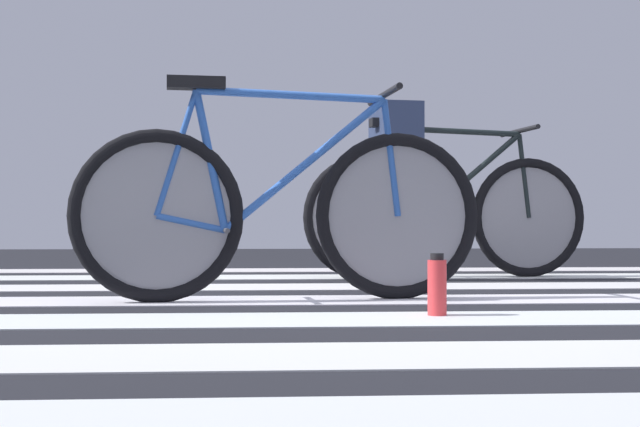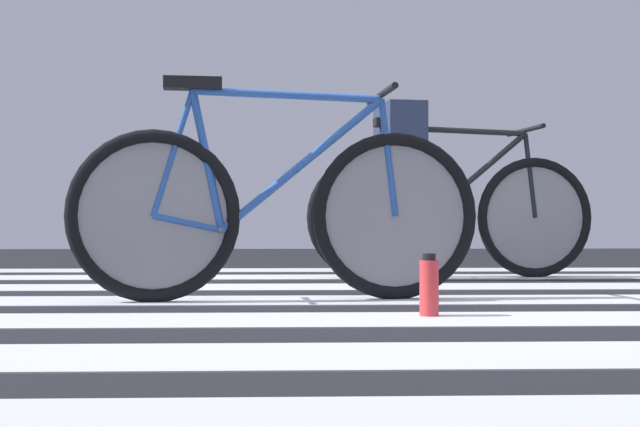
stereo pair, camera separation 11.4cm
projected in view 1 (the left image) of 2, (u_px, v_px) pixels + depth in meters
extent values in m
cube|color=black|center=(326.00, 302.00, 3.72)|extent=(18.00, 14.00, 0.02)
cube|color=silver|center=(350.00, 424.00, 1.43)|extent=(5.20, 0.44, 0.00)
cube|color=silver|center=(348.00, 355.00, 2.17)|extent=(5.20, 0.44, 0.00)
cube|color=silver|center=(316.00, 320.00, 2.96)|extent=(5.20, 0.44, 0.00)
cube|color=silver|center=(342.00, 300.00, 3.70)|extent=(5.20, 0.44, 0.00)
cube|color=silver|center=(335.00, 287.00, 4.45)|extent=(5.20, 0.44, 0.00)
cube|color=silver|center=(307.00, 277.00, 5.24)|extent=(5.20, 0.44, 0.00)
cube|color=silver|center=(324.00, 270.00, 5.98)|extent=(5.20, 0.44, 0.00)
torus|color=black|center=(157.00, 216.00, 3.59)|extent=(0.72, 0.13, 0.72)
torus|color=black|center=(398.00, 216.00, 3.76)|extent=(0.72, 0.13, 0.72)
cylinder|color=gray|center=(157.00, 216.00, 3.59)|extent=(0.60, 0.07, 0.61)
cylinder|color=gray|center=(398.00, 216.00, 3.76)|extent=(0.60, 0.07, 0.61)
cylinder|color=#2B5AB2|center=(292.00, 95.00, 3.69)|extent=(0.80, 0.12, 0.05)
cylinder|color=#2B5AB2|center=(306.00, 164.00, 3.69)|extent=(0.70, 0.11, 0.59)
cylinder|color=#2B5AB2|center=(211.00, 160.00, 3.63)|extent=(0.16, 0.05, 0.59)
cylinder|color=#2B5AB2|center=(191.00, 223.00, 3.61)|extent=(0.29, 0.06, 0.09)
cylinder|color=#2B5AB2|center=(176.00, 153.00, 3.60)|extent=(0.19, 0.05, 0.53)
cylinder|color=#2B5AB2|center=(391.00, 158.00, 3.76)|extent=(0.09, 0.04, 0.50)
cube|color=black|center=(196.00, 83.00, 3.62)|extent=(0.25, 0.12, 0.05)
cylinder|color=black|center=(384.00, 95.00, 3.75)|extent=(0.08, 0.52, 0.03)
cylinder|color=#4C4C51|center=(225.00, 230.00, 3.63)|extent=(0.06, 0.34, 0.02)
torus|color=black|center=(364.00, 217.00, 5.05)|extent=(0.72, 0.15, 0.72)
torus|color=black|center=(529.00, 218.00, 5.25)|extent=(0.72, 0.15, 0.72)
cylinder|color=gray|center=(364.00, 217.00, 5.05)|extent=(0.60, 0.09, 0.61)
cylinder|color=gray|center=(529.00, 218.00, 5.25)|extent=(0.60, 0.09, 0.61)
cylinder|color=black|center=(456.00, 131.00, 5.17)|extent=(0.80, 0.14, 0.05)
cylinder|color=black|center=(466.00, 180.00, 5.18)|extent=(0.70, 0.13, 0.59)
cylinder|color=black|center=(401.00, 178.00, 5.10)|extent=(0.16, 0.05, 0.59)
cylinder|color=black|center=(387.00, 223.00, 5.08)|extent=(0.29, 0.07, 0.09)
cylinder|color=black|center=(377.00, 173.00, 5.07)|extent=(0.19, 0.05, 0.53)
cylinder|color=black|center=(524.00, 176.00, 5.25)|extent=(0.09, 0.04, 0.50)
cube|color=black|center=(391.00, 123.00, 5.09)|extent=(0.25, 0.12, 0.05)
cylinder|color=black|center=(519.00, 131.00, 5.24)|extent=(0.10, 0.52, 0.03)
cylinder|color=#4C4C51|center=(410.00, 228.00, 5.11)|extent=(0.07, 0.34, 0.02)
cylinder|color=brown|center=(389.00, 192.00, 5.23)|extent=(0.11, 0.11, 0.92)
cylinder|color=brown|center=(402.00, 190.00, 4.95)|extent=(0.11, 0.11, 0.92)
cube|color=#273350|center=(396.00, 129.00, 5.09)|extent=(0.27, 0.44, 0.28)
cube|color=slate|center=(400.00, 271.00, 5.24)|extent=(0.27, 0.13, 0.07)
cube|color=slate|center=(414.00, 274.00, 4.96)|extent=(0.27, 0.13, 0.07)
cylinder|color=#DF3639|center=(437.00, 288.00, 3.08)|extent=(0.07, 0.07, 0.20)
cylinder|color=black|center=(437.00, 257.00, 3.09)|extent=(0.05, 0.05, 0.02)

